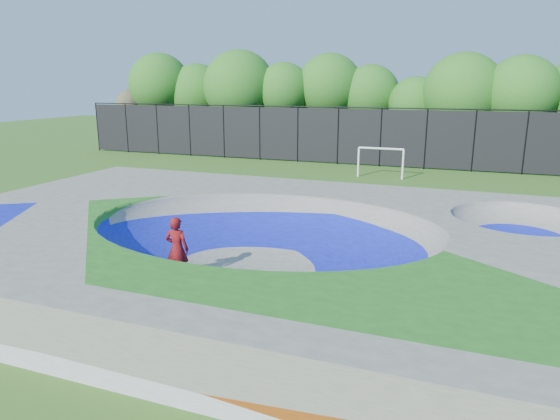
# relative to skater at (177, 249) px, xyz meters

# --- Properties ---
(ground) EXTENTS (120.00, 120.00, 0.00)m
(ground) POSITION_rel_skater_xyz_m (1.94, 1.83, -0.96)
(ground) COLOR #315B19
(ground) RESTS_ON ground
(skate_deck) EXTENTS (22.00, 14.00, 1.50)m
(skate_deck) POSITION_rel_skater_xyz_m (1.94, 1.83, -0.21)
(skate_deck) COLOR gray
(skate_deck) RESTS_ON ground
(skater) EXTENTS (0.74, 0.52, 1.92)m
(skater) POSITION_rel_skater_xyz_m (0.00, 0.00, 0.00)
(skater) COLOR red
(skater) RESTS_ON ground
(skateboard) EXTENTS (0.78, 0.22, 0.05)m
(skateboard) POSITION_rel_skater_xyz_m (0.00, 0.00, -0.94)
(skateboard) COLOR black
(skateboard) RESTS_ON ground
(soccer_goal) EXTENTS (2.81, 0.12, 1.85)m
(soccer_goal) POSITION_rel_skater_xyz_m (2.71, 18.52, 0.32)
(soccer_goal) COLOR white
(soccer_goal) RESTS_ON ground
(fence) EXTENTS (48.09, 0.09, 4.04)m
(fence) POSITION_rel_skater_xyz_m (1.94, 22.83, 1.14)
(fence) COLOR black
(fence) RESTS_ON ground
(treeline) EXTENTS (51.47, 7.55, 8.32)m
(treeline) POSITION_rel_skater_xyz_m (2.20, 27.62, 4.00)
(treeline) COLOR #432F21
(treeline) RESTS_ON ground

